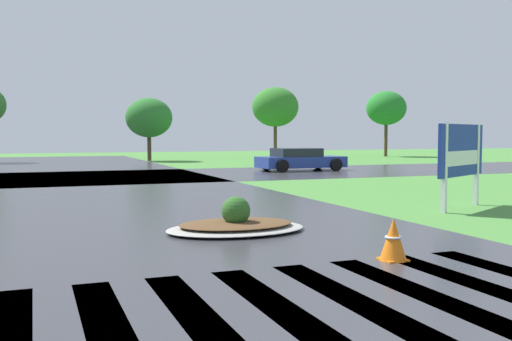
{
  "coord_description": "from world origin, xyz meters",
  "views": [
    {
      "loc": [
        -2.43,
        -2.05,
        1.87
      ],
      "look_at": [
        2.02,
        9.52,
        1.1
      ],
      "focal_mm": 40.75,
      "sensor_mm": 36.0,
      "label": 1
    }
  ],
  "objects_px": {
    "car_dark_suv": "(300,160)",
    "traffic_cone": "(393,240)",
    "estate_billboard": "(461,154)",
    "median_island": "(236,224)"
  },
  "relations": [
    {
      "from": "median_island",
      "to": "car_dark_suv",
      "type": "bearing_deg",
      "value": 60.95
    },
    {
      "from": "traffic_cone",
      "to": "estate_billboard",
      "type": "bearing_deg",
      "value": 41.63
    },
    {
      "from": "median_island",
      "to": "car_dark_suv",
      "type": "distance_m",
      "value": 19.14
    },
    {
      "from": "estate_billboard",
      "to": "car_dark_suv",
      "type": "distance_m",
      "value": 15.78
    },
    {
      "from": "car_dark_suv",
      "to": "traffic_cone",
      "type": "xyz_separation_m",
      "value": [
        -7.96,
        -20.01,
        -0.26
      ]
    },
    {
      "from": "car_dark_suv",
      "to": "traffic_cone",
      "type": "distance_m",
      "value": 21.54
    },
    {
      "from": "estate_billboard",
      "to": "car_dark_suv",
      "type": "xyz_separation_m",
      "value": [
        2.88,
        15.49,
        -0.82
      ]
    },
    {
      "from": "median_island",
      "to": "estate_billboard",
      "type": "bearing_deg",
      "value": 10.9
    },
    {
      "from": "estate_billboard",
      "to": "traffic_cone",
      "type": "xyz_separation_m",
      "value": [
        -5.09,
        -4.52,
        -1.08
      ]
    },
    {
      "from": "median_island",
      "to": "car_dark_suv",
      "type": "relative_size",
      "value": 0.59
    }
  ]
}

